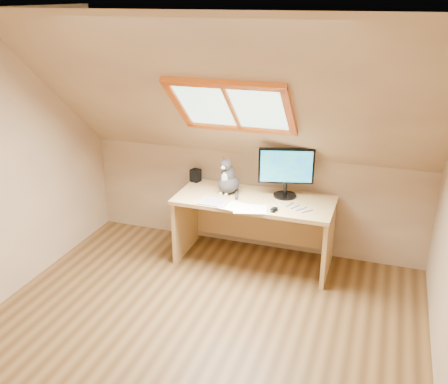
% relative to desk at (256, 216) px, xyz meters
% --- Properties ---
extents(ground, '(3.50, 3.50, 0.00)m').
position_rel_desk_xyz_m(ground, '(-0.12, -1.45, -0.47)').
color(ground, brown).
rests_on(ground, ground).
extents(room_shell, '(3.52, 3.52, 2.41)m').
position_rel_desk_xyz_m(room_shell, '(-0.12, -1.54, 0.96)').
color(room_shell, tan).
rests_on(room_shell, ground).
extents(desk, '(1.50, 0.66, 0.69)m').
position_rel_desk_xyz_m(desk, '(0.00, 0.00, 0.00)').
color(desk, tan).
rests_on(desk, ground).
extents(monitor, '(0.51, 0.22, 0.48)m').
position_rel_desk_xyz_m(monitor, '(0.26, 0.07, 0.49)').
color(monitor, black).
rests_on(monitor, desk).
extents(cat, '(0.26, 0.29, 0.38)m').
position_rel_desk_xyz_m(cat, '(-0.28, -0.01, 0.35)').
color(cat, '#3A3533').
rests_on(cat, desk).
extents(desk_speaker, '(0.11, 0.11, 0.13)m').
position_rel_desk_xyz_m(desk_speaker, '(-0.70, 0.18, 0.28)').
color(desk_speaker, black).
rests_on(desk_speaker, desk).
extents(graphics_tablet, '(0.28, 0.21, 0.01)m').
position_rel_desk_xyz_m(graphics_tablet, '(-0.33, -0.29, 0.22)').
color(graphics_tablet, '#B2B2B7').
rests_on(graphics_tablet, desk).
extents(mouse, '(0.08, 0.12, 0.03)m').
position_rel_desk_xyz_m(mouse, '(0.24, -0.30, 0.23)').
color(mouse, black).
rests_on(mouse, desk).
extents(papers, '(0.33, 0.27, 0.00)m').
position_rel_desk_xyz_m(papers, '(-0.03, -0.33, 0.22)').
color(papers, white).
rests_on(papers, desk).
extents(cables, '(0.51, 0.26, 0.01)m').
position_rel_desk_xyz_m(cables, '(0.35, -0.18, 0.22)').
color(cables, silver).
rests_on(cables, desk).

